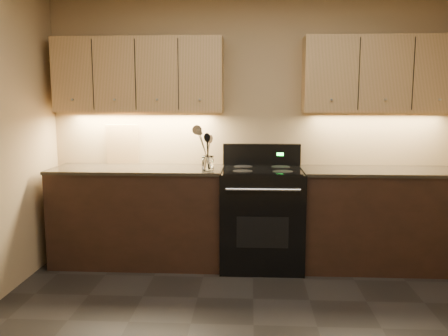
% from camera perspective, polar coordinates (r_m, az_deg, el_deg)
% --- Properties ---
extents(wall_back, '(4.00, 0.04, 2.60)m').
position_cam_1_polar(wall_back, '(4.70, 3.61, 4.93)').
color(wall_back, '#9C865C').
rests_on(wall_back, ground).
extents(counter_left, '(1.62, 0.62, 0.93)m').
position_cam_1_polar(counter_left, '(4.66, -10.19, -5.62)').
color(counter_left, black).
rests_on(counter_left, ground).
extents(counter_right, '(1.46, 0.62, 0.93)m').
position_cam_1_polar(counter_right, '(4.69, 18.17, -5.80)').
color(counter_right, black).
rests_on(counter_right, ground).
extents(stove, '(0.76, 0.68, 1.14)m').
position_cam_1_polar(stove, '(4.51, 4.56, -5.78)').
color(stove, black).
rests_on(stove, ground).
extents(upper_cab_left, '(1.60, 0.30, 0.70)m').
position_cam_1_polar(upper_cab_left, '(4.68, -10.19, 10.92)').
color(upper_cab_left, tan).
rests_on(upper_cab_left, wall_back).
extents(upper_cab_right, '(1.44, 0.30, 0.70)m').
position_cam_1_polar(upper_cab_right, '(4.71, 18.44, 10.61)').
color(upper_cab_right, tan).
rests_on(upper_cab_right, wall_back).
extents(outlet_plate, '(0.08, 0.01, 0.12)m').
position_cam_1_polar(outlet_plate, '(4.88, -11.88, 2.77)').
color(outlet_plate, '#B2B5BA').
rests_on(outlet_plate, wall_back).
extents(utensil_crock, '(0.13, 0.13, 0.13)m').
position_cam_1_polar(utensil_crock, '(4.33, -1.97, 0.53)').
color(utensil_crock, white).
rests_on(utensil_crock, counter_left).
extents(cutting_board, '(0.32, 0.09, 0.40)m').
position_cam_1_polar(cutting_board, '(4.86, -12.14, 2.81)').
color(cutting_board, '#D8B774').
rests_on(cutting_board, counter_left).
extents(wooden_spoon, '(0.11, 0.15, 0.32)m').
position_cam_1_polar(wooden_spoon, '(4.30, -2.28, 1.96)').
color(wooden_spoon, '#D8B774').
rests_on(wooden_spoon, utensil_crock).
extents(black_spoon, '(0.07, 0.16, 0.34)m').
position_cam_1_polar(black_spoon, '(4.34, -1.88, 2.18)').
color(black_spoon, black).
rests_on(black_spoon, utensil_crock).
extents(steel_spatula, '(0.20, 0.13, 0.40)m').
position_cam_1_polar(steel_spatula, '(4.32, -1.68, 2.49)').
color(steel_spatula, silver).
rests_on(steel_spatula, utensil_crock).
extents(steel_skimmer, '(0.23, 0.12, 0.41)m').
position_cam_1_polar(steel_skimmer, '(4.29, -1.53, 2.54)').
color(steel_skimmer, silver).
rests_on(steel_skimmer, utensil_crock).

